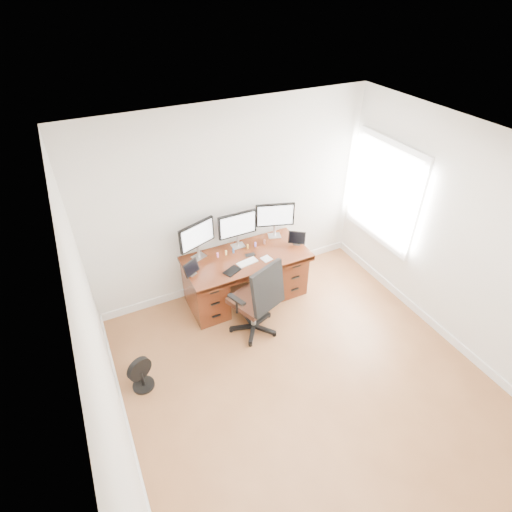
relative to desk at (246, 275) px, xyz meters
name	(u,v)px	position (x,y,z in m)	size (l,w,h in m)	color
ground	(314,392)	(0.00, -1.83, -0.40)	(4.50, 4.50, 0.00)	#905D37
back_wall	(231,203)	(0.00, 0.42, 0.95)	(4.00, 0.10, 2.70)	white
right_wall	(467,246)	(2.00, -1.72, 0.95)	(0.10, 4.50, 2.70)	white
desk	(246,275)	(0.00, 0.00, 0.00)	(1.70, 0.80, 0.75)	#4D200F
office_chair	(257,310)	(-0.16, -0.68, -0.03)	(0.78, 0.78, 1.14)	black
floor_fan	(141,375)	(-1.72, -0.88, -0.19)	(0.29, 0.25, 0.43)	black
monitor_left	(197,236)	(-0.58, 0.24, 0.68)	(0.53, 0.22, 0.53)	silver
monitor_center	(237,226)	(0.00, 0.24, 0.68)	(0.55, 0.14, 0.53)	silver
monitor_right	(275,216)	(0.58, 0.24, 0.68)	(0.53, 0.21, 0.53)	silver
tablet_left	(192,269)	(-0.79, -0.08, 0.43)	(0.24, 0.18, 0.19)	silver
tablet_right	(297,239)	(0.77, -0.08, 0.43)	(0.23, 0.20, 0.19)	silver
keyboard	(247,262)	(-0.05, -0.17, 0.36)	(0.28, 0.12, 0.01)	silver
trackpad	(266,259)	(0.22, -0.21, 0.35)	(0.13, 0.13, 0.01)	#B9BCC0
drawing_tablet	(232,271)	(-0.30, -0.25, 0.35)	(0.22, 0.14, 0.01)	black
phone	(250,255)	(0.06, -0.03, 0.35)	(0.14, 0.07, 0.01)	black
figurine_pink	(218,255)	(-0.36, 0.12, 0.39)	(0.03, 0.03, 0.08)	#F37CCD
figurine_yellow	(226,252)	(-0.23, 0.12, 0.39)	(0.03, 0.03, 0.08)	#E6CD77
figurine_blue	(233,250)	(-0.12, 0.12, 0.39)	(0.03, 0.03, 0.08)	#4C8CE4
figurine_orange	(248,246)	(0.09, 0.12, 0.39)	(0.03, 0.03, 0.08)	yellow
figurine_purple	(255,244)	(0.21, 0.12, 0.39)	(0.03, 0.03, 0.08)	#8458D1
figurine_brown	(264,242)	(0.36, 0.12, 0.39)	(0.03, 0.03, 0.08)	#8D5148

